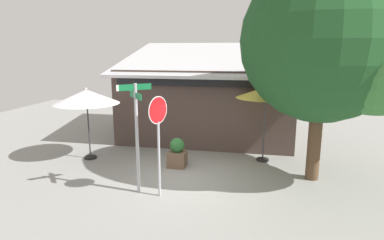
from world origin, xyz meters
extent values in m
cube|color=gray|center=(0.00, 0.00, -0.05)|extent=(28.00, 28.00, 0.10)
cube|color=#473833|center=(-0.05, 5.58, 1.56)|extent=(7.23, 5.41, 3.13)
cube|color=silver|center=(-0.05, 5.43, 3.57)|extent=(7.73, 6.00, 1.43)
cube|color=black|center=(-0.05, 2.82, 2.78)|extent=(6.63, 0.16, 0.44)
cylinder|color=#A8AAB2|center=(-1.04, -1.24, 1.53)|extent=(0.09, 0.09, 3.05)
cube|color=#116B38|center=(-1.04, -1.24, 2.95)|extent=(0.71, 0.59, 0.16)
cube|color=#116B38|center=(-1.04, -1.24, 2.73)|extent=(0.59, 0.71, 0.16)
cube|color=white|center=(-1.41, -1.54, 2.95)|extent=(0.07, 0.06, 0.16)
cylinder|color=#A8AAB2|center=(-0.39, -1.36, 1.04)|extent=(0.07, 0.07, 2.08)
cylinder|color=white|center=(-0.39, -1.36, 2.38)|extent=(0.30, 0.68, 0.73)
cylinder|color=red|center=(-0.39, -1.36, 2.38)|extent=(0.29, 0.64, 0.68)
cylinder|color=black|center=(-3.82, 1.15, 0.04)|extent=(0.44, 0.44, 0.08)
cylinder|color=#333335|center=(-3.82, 1.15, 1.05)|extent=(0.05, 0.05, 2.09)
cone|color=white|center=(-3.82, 1.15, 2.29)|extent=(2.31, 2.31, 0.50)
sphere|color=silver|center=(-3.82, 1.15, 2.57)|extent=(0.08, 0.08, 0.08)
cylinder|color=black|center=(2.39, 2.15, 0.04)|extent=(0.44, 0.44, 0.08)
cylinder|color=#333335|center=(2.39, 2.15, 1.17)|extent=(0.05, 0.05, 2.33)
cone|color=#EAD14C|center=(2.39, 2.15, 2.48)|extent=(2.06, 2.06, 0.39)
sphere|color=silver|center=(2.39, 2.15, 2.70)|extent=(0.08, 0.08, 0.08)
cylinder|color=brown|center=(3.87, 0.75, 1.20)|extent=(0.40, 0.40, 2.41)
sphere|color=#1E4C23|center=(3.87, 0.75, 4.16)|extent=(4.68, 4.68, 4.68)
sphere|color=#387538|center=(5.15, 0.17, 3.70)|extent=(3.03, 3.03, 3.03)
cube|color=brown|center=(-0.48, 0.97, 0.26)|extent=(0.59, 0.59, 0.53)
sphere|color=#28602D|center=(-0.48, 0.97, 0.75)|extent=(0.50, 0.50, 0.50)
camera|label=1|loc=(2.14, -9.33, 3.91)|focal=30.53mm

